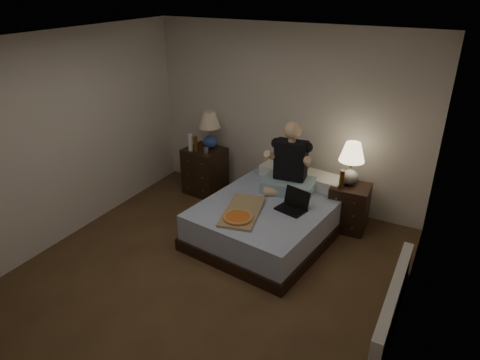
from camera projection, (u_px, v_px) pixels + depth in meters
The scene contains 18 objects.
floor at pixel (201, 281), 4.69m from camera, with size 4.00×4.50×0.00m, color brown.
ceiling at pixel (190, 44), 3.61m from camera, with size 4.00×4.50×0.00m, color white.
wall_back at pixel (286, 117), 5.94m from camera, with size 4.00×2.50×0.00m, color silver.
wall_left at pixel (53, 144), 5.00m from camera, with size 4.50×2.50×0.00m, color silver.
wall_right at pixel (413, 230), 3.29m from camera, with size 4.50×2.50×0.00m, color silver.
bed at pixel (271, 218), 5.45m from camera, with size 1.44×1.92×0.48m, color #5974B3.
nightstand_left at pixel (205, 171), 6.48m from camera, with size 0.54×0.49×0.71m, color black.
nightstand_right at pixel (349, 207), 5.56m from camera, with size 0.47×0.43×0.61m, color black.
lamp_left at pixel (210, 130), 6.25m from camera, with size 0.32×0.32×0.56m, color #294798, non-canonical shape.
lamp_right at pixel (351, 164), 5.36m from camera, with size 0.32×0.32×0.56m, color gray, non-canonical shape.
water_bottle at pixel (190, 142), 6.22m from camera, with size 0.07×0.07×0.25m, color white.
soda_can at pixel (206, 151), 6.13m from camera, with size 0.07×0.07×0.10m, color #B8B8B3.
beer_bottle_left at pixel (196, 144), 6.19m from camera, with size 0.06×0.06×0.23m, color #59300C.
beer_bottle_right at pixel (342, 179), 5.35m from camera, with size 0.06×0.06×0.23m, color #512D0B.
person at pixel (290, 158), 5.40m from camera, with size 0.66×0.52×0.93m, color black, non-canonical shape.
laptop at pixel (291, 202), 5.08m from camera, with size 0.34×0.28×0.24m, color black, non-canonical shape.
pizza_box at pixel (238, 218), 4.89m from camera, with size 0.40×0.76×0.08m, color tan, non-canonical shape.
radiator at pixel (393, 302), 4.10m from camera, with size 0.10×1.60×0.40m, color silver.
Camera 1 is at (2.15, -3.10, 3.02)m, focal length 32.00 mm.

